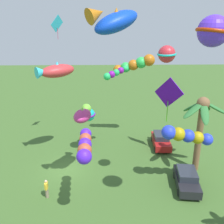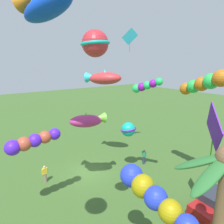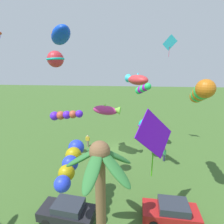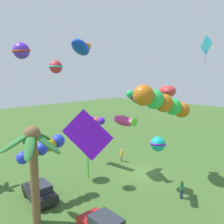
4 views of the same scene
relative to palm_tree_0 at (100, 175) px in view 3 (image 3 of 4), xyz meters
The scene contains 17 objects.
ground_plane 13.14m from the palm_tree_0, 90.37° to the right, with size 120.00×120.00×0.00m, color #3D6028.
palm_tree_0 is the anchor object (origin of this frame).
parked_car_0 5.37m from the palm_tree_0, 32.04° to the right, with size 4.08×2.16×1.51m.
parked_car_1 6.75m from the palm_tree_0, 153.81° to the right, with size 3.98×1.89×1.51m.
spectator_0 12.50m from the palm_tree_0, 119.01° to the right, with size 0.30×0.54×1.59m.
spectator_1 14.22m from the palm_tree_0, 74.05° to the right, with size 0.55×0.26×1.59m.
kite_tube_0 11.11m from the palm_tree_0, 61.47° to the right, with size 3.64×0.99×1.18m.
kite_fish_1 12.10m from the palm_tree_0, 60.19° to the right, with size 3.00×3.72×2.05m.
kite_ball_3 8.27m from the palm_tree_0, 49.72° to the right, with size 1.76×1.76×1.13m.
kite_tube_4 9.20m from the palm_tree_0, 142.33° to the right, with size 1.87×4.37×2.27m.
kite_tube_5 3.09m from the palm_tree_0, 41.83° to the right, with size 1.15×4.22×1.73m.
kite_diamond_6 4.08m from the palm_tree_0, 143.88° to the right, with size 2.58×2.25×4.64m.
kite_diamond_7 16.27m from the palm_tree_0, 114.16° to the right, with size 1.39×0.97×2.32m.
kite_tube_8 8.68m from the palm_tree_0, 109.64° to the right, with size 1.22×2.32×1.24m.
kite_ball_9 10.66m from the palm_tree_0, 108.11° to the right, with size 2.02×2.02×1.34m.
kite_fish_10 10.30m from the palm_tree_0, 85.45° to the right, with size 3.17×1.69×1.30m.
kite_fish_11 13.62m from the palm_tree_0, 100.58° to the right, with size 3.15×3.73×1.50m.
Camera 3 is at (-1.27, 20.24, 10.98)m, focal length 28.48 mm.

